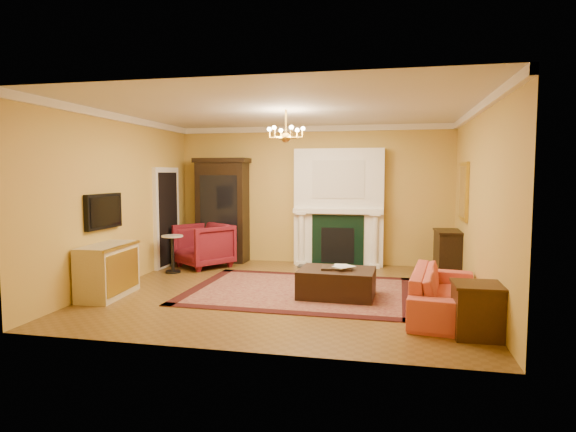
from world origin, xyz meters
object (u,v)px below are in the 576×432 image
(commode, at_px, (108,271))
(coral_sofa, at_px, (444,285))
(leather_ottoman, at_px, (337,283))
(pedestal_table, at_px, (173,251))
(wingback_armchair, at_px, (204,243))
(console_table, at_px, (448,254))
(china_cabinet, at_px, (223,212))
(end_table, at_px, (477,312))

(commode, distance_m, coral_sofa, 5.16)
(leather_ottoman, bearing_deg, pedestal_table, 162.35)
(wingback_armchair, relative_size, pedestal_table, 1.34)
(pedestal_table, height_order, leather_ottoman, pedestal_table)
(wingback_armchair, bearing_deg, console_table, 37.79)
(china_cabinet, relative_size, end_table, 3.56)
(commode, height_order, leather_ottoman, commode)
(china_cabinet, height_order, console_table, china_cabinet)
(china_cabinet, bearing_deg, leather_ottoman, -41.76)
(wingback_armchair, relative_size, coral_sofa, 0.47)
(wingback_armchair, relative_size, leather_ottoman, 0.86)
(china_cabinet, height_order, wingback_armchair, china_cabinet)
(commode, distance_m, leather_ottoman, 3.67)
(pedestal_table, distance_m, commode, 1.96)
(commode, xyz_separation_m, end_table, (5.45, -0.81, -0.11))
(coral_sofa, xyz_separation_m, end_table, (0.29, -0.93, -0.11))
(commode, distance_m, console_table, 6.15)
(end_table, xyz_separation_m, console_table, (0.06, 3.55, 0.12))
(wingback_armchair, distance_m, end_table, 5.97)
(pedestal_table, relative_size, coral_sofa, 0.35)
(china_cabinet, xyz_separation_m, console_table, (4.77, -0.63, -0.68))
(pedestal_table, xyz_separation_m, commode, (-0.19, -1.95, -0.02))
(china_cabinet, relative_size, wingback_armchair, 2.19)
(wingback_armchair, distance_m, pedestal_table, 0.79)
(china_cabinet, height_order, coral_sofa, china_cabinet)
(commode, xyz_separation_m, console_table, (5.51, 2.74, 0.01))
(wingback_armchair, height_order, console_table, wingback_armchair)
(console_table, bearing_deg, coral_sofa, -100.69)
(pedestal_table, height_order, console_table, console_table)
(pedestal_table, bearing_deg, china_cabinet, 69.00)
(leather_ottoman, bearing_deg, commode, -166.47)
(commode, relative_size, end_table, 1.82)
(wingback_armchair, xyz_separation_m, console_table, (4.94, 0.11, -0.08))
(commode, distance_m, end_table, 5.51)
(china_cabinet, relative_size, coral_sofa, 1.04)
(pedestal_table, bearing_deg, end_table, -27.70)
(pedestal_table, relative_size, console_table, 0.88)
(end_table, bearing_deg, commode, 171.54)
(wingback_armchair, distance_m, leather_ottoman, 3.59)
(china_cabinet, bearing_deg, end_table, -40.39)
(wingback_armchair, bearing_deg, pedestal_table, -82.64)
(end_table, height_order, console_table, console_table)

